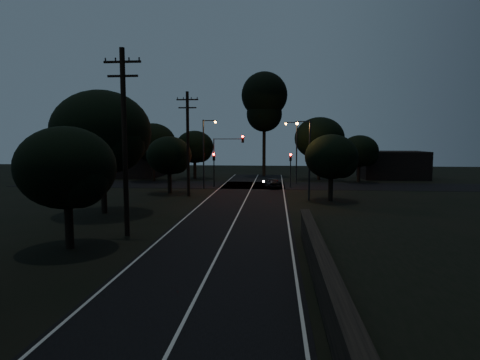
{
  "coord_description": "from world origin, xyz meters",
  "views": [
    {
      "loc": [
        2.86,
        -7.91,
        5.76
      ],
      "look_at": [
        0.0,
        24.0,
        2.5
      ],
      "focal_mm": 30.0,
      "sensor_mm": 36.0,
      "label": 1
    }
  ],
  "objects_px": {
    "tall_pine": "(264,101)",
    "signal_right": "(291,164)",
    "signal_left": "(214,164)",
    "car": "(272,183)",
    "streetlight_c": "(308,154)",
    "utility_pole_mid": "(125,140)",
    "streetlight_a": "(205,149)",
    "streetlight_b": "(295,148)",
    "signal_mast": "(228,151)",
    "utility_pole_far": "(188,142)"
  },
  "relations": [
    {
      "from": "tall_pine",
      "to": "signal_right",
      "type": "height_order",
      "value": "tall_pine"
    },
    {
      "from": "signal_left",
      "to": "car",
      "type": "xyz_separation_m",
      "value": [
        7.02,
        -0.52,
        -2.22
      ]
    },
    {
      "from": "streetlight_c",
      "to": "signal_right",
      "type": "bearing_deg",
      "value": 97.02
    },
    {
      "from": "utility_pole_mid",
      "to": "car",
      "type": "relative_size",
      "value": 3.07
    },
    {
      "from": "streetlight_a",
      "to": "streetlight_b",
      "type": "bearing_deg",
      "value": 29.48
    },
    {
      "from": "car",
      "to": "utility_pole_mid",
      "type": "bearing_deg",
      "value": 55.4
    },
    {
      "from": "utility_pole_mid",
      "to": "streetlight_a",
      "type": "relative_size",
      "value": 1.38
    },
    {
      "from": "tall_pine",
      "to": "signal_left",
      "type": "distance_m",
      "value": 18.27
    },
    {
      "from": "streetlight_c",
      "to": "signal_left",
      "type": "bearing_deg",
      "value": 136.24
    },
    {
      "from": "signal_left",
      "to": "streetlight_b",
      "type": "distance_m",
      "value": 10.84
    },
    {
      "from": "streetlight_b",
      "to": "signal_mast",
      "type": "bearing_deg",
      "value": -154.01
    },
    {
      "from": "tall_pine",
      "to": "signal_mast",
      "type": "distance_m",
      "value": 17.14
    },
    {
      "from": "tall_pine",
      "to": "signal_right",
      "type": "distance_m",
      "value": 17.76
    },
    {
      "from": "signal_left",
      "to": "streetlight_c",
      "type": "distance_m",
      "value": 14.52
    },
    {
      "from": "streetlight_a",
      "to": "streetlight_b",
      "type": "xyz_separation_m",
      "value": [
        10.61,
        6.0,
        0.0
      ]
    },
    {
      "from": "signal_right",
      "to": "car",
      "type": "xyz_separation_m",
      "value": [
        -2.18,
        -0.52,
        -2.22
      ]
    },
    {
      "from": "signal_left",
      "to": "streetlight_a",
      "type": "bearing_deg",
      "value": -109.59
    },
    {
      "from": "tall_pine",
      "to": "streetlight_c",
      "type": "relative_size",
      "value": 2.15
    },
    {
      "from": "utility_pole_mid",
      "to": "utility_pole_far",
      "type": "xyz_separation_m",
      "value": [
        0.0,
        17.0,
        -0.25
      ]
    },
    {
      "from": "signal_left",
      "to": "streetlight_a",
      "type": "xyz_separation_m",
      "value": [
        -0.71,
        -1.99,
        1.8
      ]
    },
    {
      "from": "signal_right",
      "to": "streetlight_c",
      "type": "distance_m",
      "value": 10.18
    },
    {
      "from": "tall_pine",
      "to": "streetlight_c",
      "type": "distance_m",
      "value": 26.48
    },
    {
      "from": "signal_mast",
      "to": "signal_right",
      "type": "bearing_deg",
      "value": -0.03
    },
    {
      "from": "tall_pine",
      "to": "signal_mast",
      "type": "xyz_separation_m",
      "value": [
        -3.91,
        -15.01,
        -7.28
      ]
    },
    {
      "from": "utility_pole_far",
      "to": "signal_mast",
      "type": "relative_size",
      "value": 1.68
    },
    {
      "from": "signal_left",
      "to": "signal_mast",
      "type": "height_order",
      "value": "signal_mast"
    },
    {
      "from": "utility_pole_far",
      "to": "signal_right",
      "type": "distance_m",
      "value": 13.53
    },
    {
      "from": "signal_left",
      "to": "signal_right",
      "type": "height_order",
      "value": "same"
    },
    {
      "from": "signal_mast",
      "to": "car",
      "type": "bearing_deg",
      "value": -5.63
    },
    {
      "from": "utility_pole_mid",
      "to": "signal_mast",
      "type": "relative_size",
      "value": 1.76
    },
    {
      "from": "streetlight_a",
      "to": "car",
      "type": "xyz_separation_m",
      "value": [
        7.72,
        1.47,
        -4.02
      ]
    },
    {
      "from": "utility_pole_far",
      "to": "car",
      "type": "distance_m",
      "value": 12.26
    },
    {
      "from": "tall_pine",
      "to": "car",
      "type": "xyz_separation_m",
      "value": [
        1.42,
        -15.53,
        -11.01
      ]
    },
    {
      "from": "signal_right",
      "to": "streetlight_b",
      "type": "height_order",
      "value": "streetlight_b"
    },
    {
      "from": "utility_pole_far",
      "to": "streetlight_a",
      "type": "xyz_separation_m",
      "value": [
        0.69,
        6.0,
        -0.85
      ]
    },
    {
      "from": "tall_pine",
      "to": "streetlight_b",
      "type": "bearing_deg",
      "value": -68.62
    },
    {
      "from": "utility_pole_far",
      "to": "streetlight_c",
      "type": "bearing_deg",
      "value": -9.6
    },
    {
      "from": "signal_right",
      "to": "streetlight_c",
      "type": "xyz_separation_m",
      "value": [
        1.23,
        -9.99,
        1.51
      ]
    },
    {
      "from": "signal_left",
      "to": "streetlight_c",
      "type": "xyz_separation_m",
      "value": [
        10.43,
        -9.99,
        1.51
      ]
    },
    {
      "from": "streetlight_b",
      "to": "utility_pole_far",
      "type": "bearing_deg",
      "value": -133.3
    },
    {
      "from": "signal_right",
      "to": "streetlight_a",
      "type": "height_order",
      "value": "streetlight_a"
    },
    {
      "from": "utility_pole_mid",
      "to": "signal_mast",
      "type": "height_order",
      "value": "utility_pole_mid"
    },
    {
      "from": "streetlight_a",
      "to": "tall_pine",
      "type": "bearing_deg",
      "value": 69.64
    },
    {
      "from": "tall_pine",
      "to": "streetlight_b",
      "type": "relative_size",
      "value": 2.01
    },
    {
      "from": "signal_mast",
      "to": "streetlight_b",
      "type": "relative_size",
      "value": 0.78
    },
    {
      "from": "tall_pine",
      "to": "streetlight_b",
      "type": "distance_m",
      "value": 13.72
    },
    {
      "from": "signal_right",
      "to": "streetlight_c",
      "type": "height_order",
      "value": "streetlight_c"
    },
    {
      "from": "signal_right",
      "to": "streetlight_c",
      "type": "relative_size",
      "value": 0.55
    },
    {
      "from": "signal_mast",
      "to": "streetlight_c",
      "type": "bearing_deg",
      "value": -48.81
    },
    {
      "from": "streetlight_a",
      "to": "signal_mast",
      "type": "bearing_deg",
      "value": 39.77
    }
  ]
}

